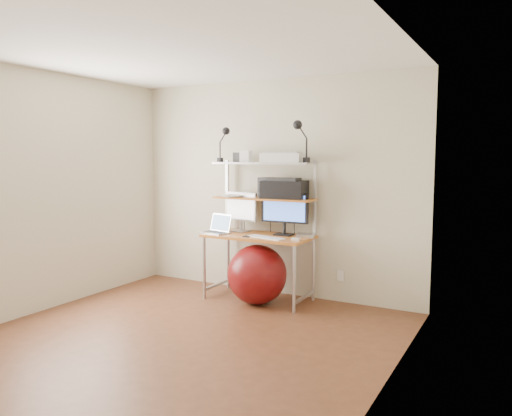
{
  "coord_description": "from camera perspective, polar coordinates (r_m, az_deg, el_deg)",
  "views": [
    {
      "loc": [
        2.63,
        -3.42,
        1.62
      ],
      "look_at": [
        0.13,
        1.15,
        1.08
      ],
      "focal_mm": 35.0,
      "sensor_mm": 36.0,
      "label": 1
    }
  ],
  "objects": [
    {
      "name": "room",
      "position": [
        4.33,
        -8.82,
        1.0
      ],
      "size": [
        3.6,
        3.6,
        3.6
      ],
      "color": "brown",
      "rests_on": "ground"
    },
    {
      "name": "computer_desk",
      "position": [
        5.62,
        0.59,
        -0.83
      ],
      "size": [
        1.2,
        0.6,
        1.57
      ],
      "color": "#B76923",
      "rests_on": "ground"
    },
    {
      "name": "wall_outlet",
      "position": [
        5.66,
        9.64,
        -7.62
      ],
      "size": [
        0.08,
        0.01,
        0.12
      ],
      "primitive_type": "cube",
      "color": "silver",
      "rests_on": "room"
    },
    {
      "name": "monitor_silver",
      "position": [
        5.83,
        -1.73,
        -0.1
      ],
      "size": [
        0.45,
        0.19,
        0.49
      ],
      "rotation": [
        0.0,
        0.0,
        -0.15
      ],
      "color": "#B6B5BA",
      "rests_on": "desktop"
    },
    {
      "name": "monitor_black",
      "position": [
        5.56,
        3.28,
        -0.25
      ],
      "size": [
        0.56,
        0.16,
        0.55
      ],
      "rotation": [
        0.0,
        0.0,
        0.04
      ],
      "color": "black",
      "rests_on": "desktop"
    },
    {
      "name": "laptop",
      "position": [
        5.75,
        -4.33,
        -2.39
      ],
      "size": [
        0.36,
        0.31,
        0.27
      ],
      "rotation": [
        0.0,
        0.0,
        -0.23
      ],
      "color": "#BCBBC0",
      "rests_on": "desktop"
    },
    {
      "name": "keyboard",
      "position": [
        5.38,
        1.14,
        -3.39
      ],
      "size": [
        0.46,
        0.22,
        0.01
      ],
      "primitive_type": "cube",
      "rotation": [
        0.0,
        0.0,
        -0.23
      ],
      "color": "silver",
      "rests_on": "desktop"
    },
    {
      "name": "mouse",
      "position": [
        5.25,
        4.56,
        -3.57
      ],
      "size": [
        0.09,
        0.06,
        0.02
      ],
      "primitive_type": "cube",
      "rotation": [
        0.0,
        0.0,
        0.14
      ],
      "color": "silver",
      "rests_on": "desktop"
    },
    {
      "name": "mac_mini",
      "position": [
        5.47,
        5.71,
        -3.14
      ],
      "size": [
        0.23,
        0.23,
        0.04
      ],
      "primitive_type": "cube",
      "rotation": [
        0.0,
        0.0,
        0.25
      ],
      "color": "#BCBBC0",
      "rests_on": "desktop"
    },
    {
      "name": "phone",
      "position": [
        5.48,
        -0.96,
        -3.23
      ],
      "size": [
        0.08,
        0.13,
        0.01
      ],
      "primitive_type": "cube",
      "rotation": [
        0.0,
        0.0,
        0.08
      ],
      "color": "black",
      "rests_on": "desktop"
    },
    {
      "name": "printer",
      "position": [
        5.57,
        3.28,
        2.21
      ],
      "size": [
        0.51,
        0.38,
        0.23
      ],
      "rotation": [
        0.0,
        0.0,
        0.12
      ],
      "color": "black",
      "rests_on": "mid_shelf"
    },
    {
      "name": "nas_cube",
      "position": [
        5.66,
        1.27,
        2.36
      ],
      "size": [
        0.18,
        0.18,
        0.23
      ],
      "primitive_type": "cube",
      "rotation": [
        0.0,
        0.0,
        -0.15
      ],
      "color": "black",
      "rests_on": "mid_shelf"
    },
    {
      "name": "red_box",
      "position": [
        5.54,
        1.93,
        1.36
      ],
      "size": [
        0.19,
        0.14,
        0.05
      ],
      "primitive_type": "cube",
      "rotation": [
        0.0,
        0.0,
        0.15
      ],
      "color": "red",
      "rests_on": "mid_shelf"
    },
    {
      "name": "scanner",
      "position": [
        5.51,
        3.05,
        5.81
      ],
      "size": [
        0.48,
        0.35,
        0.12
      ],
      "rotation": [
        0.0,
        0.0,
        0.16
      ],
      "color": "silver",
      "rests_on": "top_shelf"
    },
    {
      "name": "box_white",
      "position": [
        5.76,
        -1.18,
        5.93
      ],
      "size": [
        0.12,
        0.11,
        0.13
      ],
      "primitive_type": "cube",
      "rotation": [
        0.0,
        0.0,
        0.1
      ],
      "color": "silver",
      "rests_on": "top_shelf"
    },
    {
      "name": "box_grey",
      "position": [
        5.86,
        -1.92,
        5.82
      ],
      "size": [
        0.12,
        0.12,
        0.11
      ],
      "primitive_type": "cube",
      "rotation": [
        0.0,
        0.0,
        -0.04
      ],
      "color": "#2F3032",
      "rests_on": "top_shelf"
    },
    {
      "name": "clip_lamp_left",
      "position": [
        5.81,
        -3.59,
        8.14
      ],
      "size": [
        0.16,
        0.09,
        0.4
      ],
      "color": "black",
      "rests_on": "top_shelf"
    },
    {
      "name": "clip_lamp_right",
      "position": [
        5.39,
        4.99,
        8.69
      ],
      "size": [
        0.18,
        0.1,
        0.45
      ],
      "color": "black",
      "rests_on": "top_shelf"
    },
    {
      "name": "exercise_ball",
      "position": [
        5.51,
        0.12,
        -7.6
      ],
      "size": [
        0.65,
        0.65,
        0.65
      ],
      "primitive_type": "sphere",
      "color": "#690D0B",
      "rests_on": "floor"
    },
    {
      "name": "paper_stack",
      "position": [
        5.84,
        -2.32,
        1.46
      ],
      "size": [
        0.35,
        0.42,
        0.02
      ],
      "color": "white",
      "rests_on": "mid_shelf"
    }
  ]
}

